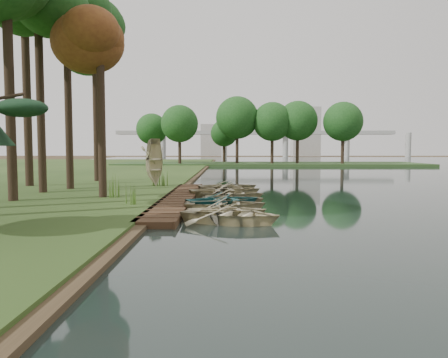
{
  "coord_description": "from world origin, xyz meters",
  "views": [
    {
      "loc": [
        0.97,
        -22.85,
        2.83
      ],
      "look_at": [
        0.81,
        -0.46,
        1.26
      ],
      "focal_mm": 35.0,
      "sensor_mm": 36.0,
      "label": 1
    }
  ],
  "objects_px": {
    "rowboat_1": "(227,209)",
    "stored_rowboat": "(155,181)",
    "boardwalk": "(178,199)",
    "rowboat_0": "(231,213)",
    "rowboat_2": "(225,203)"
  },
  "relations": [
    {
      "from": "boardwalk",
      "to": "stored_rowboat",
      "type": "bearing_deg",
      "value": 109.8
    },
    {
      "from": "rowboat_1",
      "to": "stored_rowboat",
      "type": "distance_m",
      "value": 12.73
    },
    {
      "from": "boardwalk",
      "to": "rowboat_1",
      "type": "bearing_deg",
      "value": -64.7
    },
    {
      "from": "boardwalk",
      "to": "stored_rowboat",
      "type": "relative_size",
      "value": 5.01
    },
    {
      "from": "stored_rowboat",
      "to": "rowboat_2",
      "type": "bearing_deg",
      "value": -124.35
    },
    {
      "from": "rowboat_0",
      "to": "rowboat_2",
      "type": "relative_size",
      "value": 1.04
    },
    {
      "from": "rowboat_0",
      "to": "rowboat_1",
      "type": "height_order",
      "value": "rowboat_0"
    },
    {
      "from": "stored_rowboat",
      "to": "rowboat_0",
      "type": "bearing_deg",
      "value": -129.07
    },
    {
      "from": "boardwalk",
      "to": "rowboat_2",
      "type": "relative_size",
      "value": 4.45
    },
    {
      "from": "rowboat_0",
      "to": "rowboat_1",
      "type": "relative_size",
      "value": 1.16
    },
    {
      "from": "rowboat_0",
      "to": "stored_rowboat",
      "type": "xyz_separation_m",
      "value": [
        -4.99,
        13.11,
        0.19
      ]
    },
    {
      "from": "rowboat_1",
      "to": "stored_rowboat",
      "type": "height_order",
      "value": "stored_rowboat"
    },
    {
      "from": "boardwalk",
      "to": "rowboat_0",
      "type": "relative_size",
      "value": 4.27
    },
    {
      "from": "rowboat_1",
      "to": "stored_rowboat",
      "type": "bearing_deg",
      "value": 17.92
    },
    {
      "from": "rowboat_1",
      "to": "rowboat_2",
      "type": "xyz_separation_m",
      "value": [
        -0.08,
        1.8,
        0.04
      ]
    }
  ]
}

